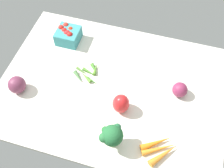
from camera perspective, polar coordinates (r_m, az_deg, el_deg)
name	(u,v)px	position (r cm, az deg, el deg)	size (l,w,h in cm)	color
tablecloth	(112,88)	(126.06, 0.00, -0.75)	(104.00, 76.00, 2.00)	silver
red_onion_near_basket	(180,90)	(123.97, 14.18, -1.17)	(6.84, 6.84, 6.84)	#83294B
red_onion_center	(17,85)	(128.29, -19.49, -0.15)	(8.00, 8.00, 8.00)	#6F314B
okra_pile	(88,73)	(128.85, -5.12, 2.23)	(13.33, 13.89, 2.00)	#558D2F
berry_basket	(68,35)	(142.02, -9.30, 10.22)	(11.34, 11.34, 8.15)	teal
carrot_bunch	(160,149)	(111.87, 10.13, -13.39)	(15.50, 15.39, 2.99)	orange
bell_pepper_red	(121,104)	(114.99, 1.90, -4.17)	(7.31, 7.31, 9.65)	red
broccoli_head	(112,136)	(104.90, -0.06, -10.88)	(9.04, 9.18, 12.74)	#A4C07D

